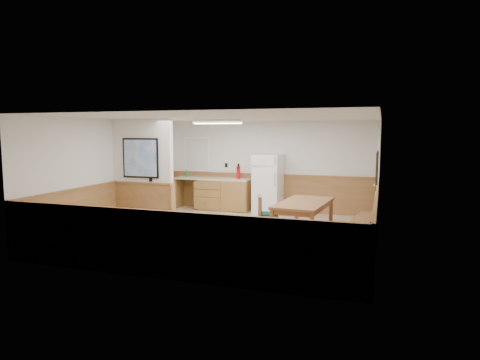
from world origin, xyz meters
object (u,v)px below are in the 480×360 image
(dining_bench, at_px, (363,224))
(fire_extinguisher, at_px, (238,172))
(soap_bottle, at_px, (187,174))
(dining_table, at_px, (304,206))
(dining_chair, at_px, (264,212))
(refrigerator, at_px, (268,184))

(dining_bench, xyz_separation_m, fire_extinguisher, (-3.45, 2.33, 0.74))
(dining_bench, bearing_deg, soap_bottle, 162.24)
(dining_bench, bearing_deg, dining_table, -167.98)
(dining_bench, xyz_separation_m, dining_chair, (-2.02, -0.19, 0.15))
(dining_chair, xyz_separation_m, soap_bottle, (-3.02, 2.55, 0.50))
(fire_extinguisher, bearing_deg, dining_chair, -65.23)
(refrigerator, xyz_separation_m, fire_extinguisher, (-0.86, 0.04, 0.29))
(fire_extinguisher, height_order, soap_bottle, fire_extinguisher)
(dining_table, xyz_separation_m, soap_bottle, (-3.85, 2.45, 0.34))
(dining_table, bearing_deg, fire_extinguisher, 138.43)
(dining_bench, distance_m, soap_bottle, 5.60)
(refrigerator, height_order, soap_bottle, refrigerator)
(fire_extinguisher, bearing_deg, refrigerator, -7.60)
(fire_extinguisher, relative_size, soap_bottle, 2.20)
(dining_bench, relative_size, dining_chair, 2.07)
(fire_extinguisher, bearing_deg, dining_table, -51.79)
(dining_table, xyz_separation_m, dining_bench, (1.19, 0.10, -0.31))
(fire_extinguisher, bearing_deg, soap_bottle, 174.27)
(refrigerator, xyz_separation_m, soap_bottle, (-2.45, 0.07, 0.20))
(dining_table, height_order, soap_bottle, soap_bottle)
(dining_bench, bearing_deg, dining_chair, -167.28)
(fire_extinguisher, xyz_separation_m, soap_bottle, (-1.59, 0.03, -0.09))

